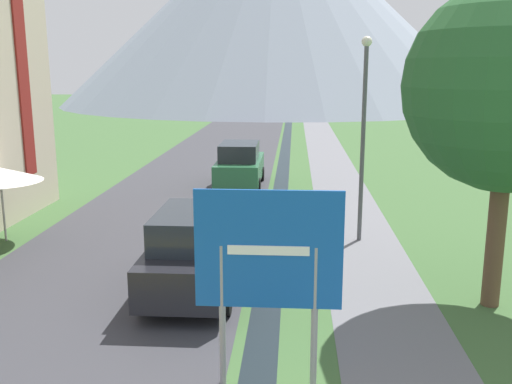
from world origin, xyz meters
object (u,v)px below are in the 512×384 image
at_px(parked_car_near, 195,250).
at_px(cafe_umbrella_rear_white, 0,175).
at_px(tree_by_path, 510,88).
at_px(road_sign, 268,263).
at_px(parked_car_far, 240,165).
at_px(streetlamp, 364,124).

xyz_separation_m(parked_car_near, cafe_umbrella_rear_white, (-5.96, 3.23, 0.99)).
distance_m(cafe_umbrella_rear_white, tree_by_path, 12.92).
bearing_deg(parked_car_near, road_sign, -64.93).
bearing_deg(parked_car_near, parked_car_far, 90.43).
bearing_deg(tree_by_path, parked_car_far, 118.51).
xyz_separation_m(road_sign, cafe_umbrella_rear_white, (-7.73, 7.01, -0.09)).
bearing_deg(streetlamp, road_sign, -106.01).
height_order(road_sign, tree_by_path, tree_by_path).
bearing_deg(streetlamp, cafe_umbrella_rear_white, -175.72).
bearing_deg(tree_by_path, streetlamp, 116.61).
xyz_separation_m(parked_car_near, streetlamp, (3.99, 3.97, 2.38)).
distance_m(road_sign, parked_car_far, 15.06).
relative_size(parked_car_far, tree_by_path, 0.64).
relative_size(road_sign, streetlamp, 0.55).
xyz_separation_m(road_sign, parked_car_far, (-1.85, 14.91, -1.08)).
bearing_deg(parked_car_far, tree_by_path, -61.49).
relative_size(road_sign, parked_car_near, 0.72).
bearing_deg(cafe_umbrella_rear_white, road_sign, -42.19).
bearing_deg(parked_car_near, cafe_umbrella_rear_white, 151.56).
distance_m(parked_car_near, cafe_umbrella_rear_white, 6.85).
xyz_separation_m(road_sign, parked_car_near, (-1.77, 3.78, -1.08)).
height_order(road_sign, parked_car_far, road_sign).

